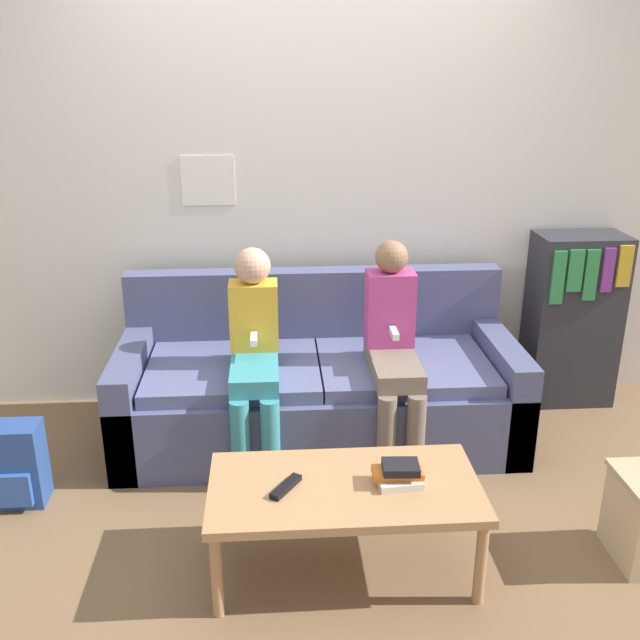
{
  "coord_description": "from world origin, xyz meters",
  "views": [
    {
      "loc": [
        -0.23,
        -2.88,
        1.93
      ],
      "look_at": [
        0.0,
        0.41,
        0.71
      ],
      "focal_mm": 40.0,
      "sensor_mm": 36.0,
      "label": 1
    }
  ],
  "objects_px": {
    "person_right": "(393,343)",
    "bookshelf": "(572,319)",
    "person_left": "(254,347)",
    "backpack": "(16,465)",
    "coffee_table": "(345,493)",
    "couch": "(318,387)",
    "tv_remote": "(286,487)"
  },
  "relations": [
    {
      "from": "person_right",
      "to": "bookshelf",
      "type": "relative_size",
      "value": 1.08
    },
    {
      "from": "person_left",
      "to": "backpack",
      "type": "distance_m",
      "value": 1.21
    },
    {
      "from": "coffee_table",
      "to": "backpack",
      "type": "bearing_deg",
      "value": 159.18
    },
    {
      "from": "coffee_table",
      "to": "person_right",
      "type": "distance_m",
      "value": 0.98
    },
    {
      "from": "couch",
      "to": "person_left",
      "type": "distance_m",
      "value": 0.5
    },
    {
      "from": "couch",
      "to": "bookshelf",
      "type": "relative_size",
      "value": 2.06
    },
    {
      "from": "couch",
      "to": "backpack",
      "type": "bearing_deg",
      "value": -158.84
    },
    {
      "from": "coffee_table",
      "to": "bookshelf",
      "type": "height_order",
      "value": "bookshelf"
    },
    {
      "from": "coffee_table",
      "to": "bookshelf",
      "type": "bearing_deg",
      "value": 43.95
    },
    {
      "from": "couch",
      "to": "tv_remote",
      "type": "xyz_separation_m",
      "value": [
        -0.2,
        -1.11,
        0.12
      ]
    },
    {
      "from": "tv_remote",
      "to": "bookshelf",
      "type": "xyz_separation_m",
      "value": [
        1.7,
        1.43,
        0.11
      ]
    },
    {
      "from": "couch",
      "to": "bookshelf",
      "type": "xyz_separation_m",
      "value": [
        1.5,
        0.32,
        0.23
      ]
    },
    {
      "from": "bookshelf",
      "to": "person_left",
      "type": "bearing_deg",
      "value": -163.98
    },
    {
      "from": "couch",
      "to": "bookshelf",
      "type": "bearing_deg",
      "value": 12.08
    },
    {
      "from": "couch",
      "to": "backpack",
      "type": "height_order",
      "value": "couch"
    },
    {
      "from": "couch",
      "to": "person_right",
      "type": "distance_m",
      "value": 0.53
    },
    {
      "from": "backpack",
      "to": "person_right",
      "type": "bearing_deg",
      "value": 10.98
    },
    {
      "from": "backpack",
      "to": "tv_remote",
      "type": "bearing_deg",
      "value": -24.95
    },
    {
      "from": "bookshelf",
      "to": "backpack",
      "type": "xyz_separation_m",
      "value": [
        -2.91,
        -0.87,
        -0.31
      ]
    },
    {
      "from": "couch",
      "to": "coffee_table",
      "type": "xyz_separation_m",
      "value": [
        0.03,
        -1.1,
        0.07
      ]
    },
    {
      "from": "backpack",
      "to": "person_left",
      "type": "bearing_deg",
      "value": 17.55
    },
    {
      "from": "person_right",
      "to": "couch",
      "type": "bearing_deg",
      "value": 150.52
    },
    {
      "from": "person_right",
      "to": "tv_remote",
      "type": "relative_size",
      "value": 6.67
    },
    {
      "from": "backpack",
      "to": "coffee_table",
      "type": "bearing_deg",
      "value": -20.82
    },
    {
      "from": "couch",
      "to": "coffee_table",
      "type": "bearing_deg",
      "value": -88.47
    },
    {
      "from": "bookshelf",
      "to": "couch",
      "type": "bearing_deg",
      "value": -167.92
    },
    {
      "from": "person_left",
      "to": "backpack",
      "type": "xyz_separation_m",
      "value": [
        -1.09,
        -0.34,
        -0.4
      ]
    },
    {
      "from": "coffee_table",
      "to": "tv_remote",
      "type": "bearing_deg",
      "value": -175.74
    },
    {
      "from": "person_right",
      "to": "backpack",
      "type": "xyz_separation_m",
      "value": [
        -1.77,
        -0.34,
        -0.41
      ]
    },
    {
      "from": "person_left",
      "to": "backpack",
      "type": "relative_size",
      "value": 2.71
    },
    {
      "from": "person_right",
      "to": "backpack",
      "type": "height_order",
      "value": "person_right"
    },
    {
      "from": "couch",
      "to": "coffee_table",
      "type": "relative_size",
      "value": 1.97
    }
  ]
}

